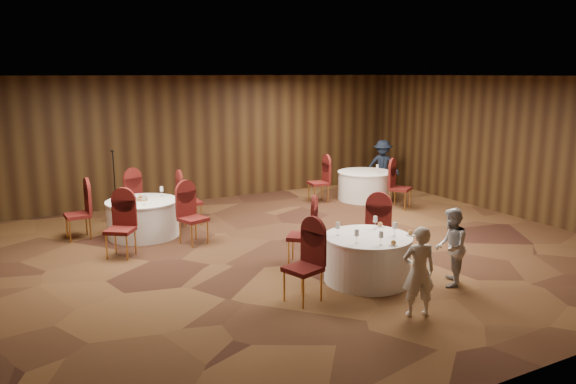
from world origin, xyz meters
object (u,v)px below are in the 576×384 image
woman_b (451,247)px  man_c (382,166)px  table_left (143,218)px  woman_a (419,272)px  mic_stand (116,202)px  table_right (365,185)px  table_main (367,258)px

woman_b → man_c: size_ratio=0.86×
table_left → woman_a: bearing=-67.7°
mic_stand → table_right: bearing=-6.0°
table_main → mic_stand: bearing=116.7°
table_left → mic_stand: 1.30m
man_c → table_main: bearing=-91.9°
woman_b → man_c: (3.53, 6.26, 0.10)m
table_main → table_left: bearing=120.5°
table_left → woman_a: 6.08m
woman_a → man_c: bearing=-104.4°
table_left → mic_stand: bearing=102.1°
mic_stand → woman_b: (3.79, -6.24, 0.14)m
woman_a → table_main: bearing=-77.4°
woman_b → man_c: bearing=-163.7°
table_right → woman_a: bearing=-120.4°
woman_b → woman_a: bearing=-16.4°
table_right → mic_stand: mic_stand is taller
woman_a → man_c: man_c is taller
table_main → man_c: (4.56, 5.51, 0.34)m
table_right → mic_stand: 6.28m
table_right → woman_b: size_ratio=1.17×
table_main → table_right: bearing=54.3°
table_main → table_right: (3.48, 4.83, 0.00)m
table_left → woman_b: size_ratio=1.18×
table_main → woman_a: woman_a is taller
table_main → table_left: 4.90m
table_main → man_c: size_ratio=0.97×
table_left → woman_a: woman_a is taller
woman_a → table_left: bearing=-47.6°
table_left → woman_b: (3.52, -4.98, 0.24)m
table_left → woman_b: woman_b is taller
man_c → woman_b: bearing=-81.7°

